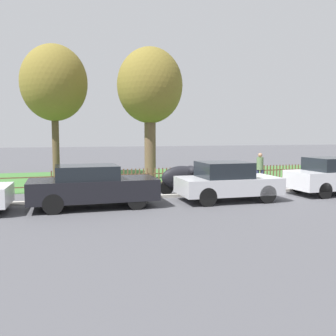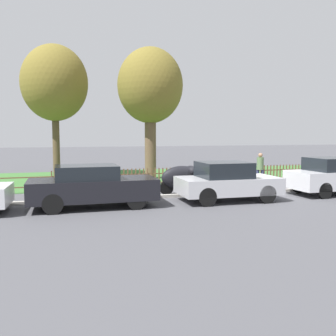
{
  "view_description": "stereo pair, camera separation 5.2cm",
  "coord_description": "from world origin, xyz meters",
  "px_view_note": "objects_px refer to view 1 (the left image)",
  "views": [
    {
      "loc": [
        -6.97,
        -14.04,
        2.53
      ],
      "look_at": [
        -2.57,
        0.96,
        1.1
      ],
      "focal_mm": 40.0,
      "sensor_mm": 36.0,
      "label": 1
    },
    {
      "loc": [
        -6.92,
        -14.05,
        2.53
      ],
      "look_at": [
        -2.57,
        0.96,
        1.1
      ],
      "focal_mm": 40.0,
      "sensor_mm": 36.0,
      "label": 2
    }
  ],
  "objects_px": {
    "parked_car_black_saloon": "(92,186)",
    "parked_car_red_compact": "(335,176)",
    "parked_car_navy_estate": "(227,181)",
    "covered_motorcycle": "(182,177)",
    "tree_nearest_kerb": "(54,83)",
    "pedestrian_near_fence": "(260,167)",
    "tree_behind_motorcycle": "(150,87)"
  },
  "relations": [
    {
      "from": "parked_car_navy_estate",
      "to": "tree_behind_motorcycle",
      "type": "height_order",
      "value": "tree_behind_motorcycle"
    },
    {
      "from": "parked_car_red_compact",
      "to": "pedestrian_near_fence",
      "type": "relative_size",
      "value": 2.54
    },
    {
      "from": "covered_motorcycle",
      "to": "tree_nearest_kerb",
      "type": "height_order",
      "value": "tree_nearest_kerb"
    },
    {
      "from": "tree_nearest_kerb",
      "to": "tree_behind_motorcycle",
      "type": "height_order",
      "value": "tree_nearest_kerb"
    },
    {
      "from": "covered_motorcycle",
      "to": "tree_behind_motorcycle",
      "type": "bearing_deg",
      "value": 87.12
    },
    {
      "from": "parked_car_black_saloon",
      "to": "covered_motorcycle",
      "type": "bearing_deg",
      "value": 25.57
    },
    {
      "from": "parked_car_black_saloon",
      "to": "parked_car_navy_estate",
      "type": "distance_m",
      "value": 5.0
    },
    {
      "from": "tree_behind_motorcycle",
      "to": "parked_car_black_saloon",
      "type": "bearing_deg",
      "value": -117.2
    },
    {
      "from": "parked_car_navy_estate",
      "to": "pedestrian_near_fence",
      "type": "xyz_separation_m",
      "value": [
        3.38,
        3.43,
        0.16
      ]
    },
    {
      "from": "parked_car_black_saloon",
      "to": "tree_behind_motorcycle",
      "type": "xyz_separation_m",
      "value": [
        3.88,
        7.54,
        4.36
      ]
    },
    {
      "from": "tree_nearest_kerb",
      "to": "tree_behind_motorcycle",
      "type": "xyz_separation_m",
      "value": [
        5.1,
        -2.29,
        -0.3
      ]
    },
    {
      "from": "parked_car_black_saloon",
      "to": "parked_car_red_compact",
      "type": "distance_m",
      "value": 10.04
    },
    {
      "from": "parked_car_navy_estate",
      "to": "covered_motorcycle",
      "type": "height_order",
      "value": "parked_car_navy_estate"
    },
    {
      "from": "parked_car_red_compact",
      "to": "tree_behind_motorcycle",
      "type": "distance_m",
      "value": 10.62
    },
    {
      "from": "parked_car_navy_estate",
      "to": "tree_nearest_kerb",
      "type": "bearing_deg",
      "value": 122.99
    },
    {
      "from": "tree_nearest_kerb",
      "to": "tree_behind_motorcycle",
      "type": "bearing_deg",
      "value": -24.21
    },
    {
      "from": "parked_car_navy_estate",
      "to": "pedestrian_near_fence",
      "type": "bearing_deg",
      "value": 46.31
    },
    {
      "from": "parked_car_black_saloon",
      "to": "parked_car_red_compact",
      "type": "xyz_separation_m",
      "value": [
        10.04,
        0.06,
        0.02
      ]
    },
    {
      "from": "covered_motorcycle",
      "to": "tree_behind_motorcycle",
      "type": "xyz_separation_m",
      "value": [
        -0.02,
        5.66,
        4.4
      ]
    },
    {
      "from": "parked_car_navy_estate",
      "to": "pedestrian_near_fence",
      "type": "height_order",
      "value": "pedestrian_near_fence"
    },
    {
      "from": "tree_behind_motorcycle",
      "to": "covered_motorcycle",
      "type": "bearing_deg",
      "value": -89.78
    },
    {
      "from": "parked_car_navy_estate",
      "to": "covered_motorcycle",
      "type": "xyz_separation_m",
      "value": [
        -1.1,
        2.0,
        -0.04
      ]
    },
    {
      "from": "parked_car_navy_estate",
      "to": "covered_motorcycle",
      "type": "distance_m",
      "value": 2.28
    },
    {
      "from": "tree_behind_motorcycle",
      "to": "pedestrian_near_fence",
      "type": "bearing_deg",
      "value": -43.17
    },
    {
      "from": "parked_car_navy_estate",
      "to": "pedestrian_near_fence",
      "type": "relative_size",
      "value": 2.37
    },
    {
      "from": "tree_behind_motorcycle",
      "to": "tree_nearest_kerb",
      "type": "bearing_deg",
      "value": 155.79
    },
    {
      "from": "parked_car_black_saloon",
      "to": "pedestrian_near_fence",
      "type": "bearing_deg",
      "value": 21.3
    },
    {
      "from": "parked_car_navy_estate",
      "to": "tree_behind_motorcycle",
      "type": "distance_m",
      "value": 8.88
    },
    {
      "from": "tree_behind_motorcycle",
      "to": "pedestrian_near_fence",
      "type": "height_order",
      "value": "tree_behind_motorcycle"
    },
    {
      "from": "covered_motorcycle",
      "to": "tree_behind_motorcycle",
      "type": "height_order",
      "value": "tree_behind_motorcycle"
    },
    {
      "from": "tree_behind_motorcycle",
      "to": "pedestrian_near_fence",
      "type": "distance_m",
      "value": 7.48
    },
    {
      "from": "tree_nearest_kerb",
      "to": "pedestrian_near_fence",
      "type": "height_order",
      "value": "tree_nearest_kerb"
    }
  ]
}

